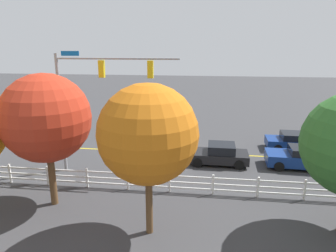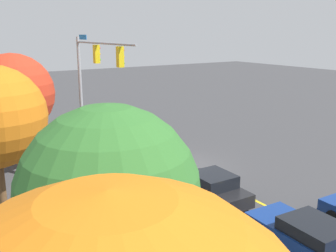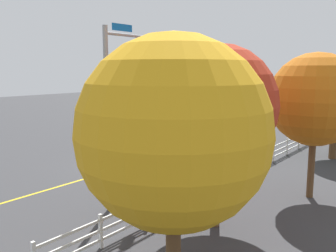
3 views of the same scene
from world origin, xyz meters
name	(u,v)px [view 3 (image 3 of 3)]	position (x,y,z in m)	size (l,w,h in m)	color
ground_plane	(127,166)	(0.00, 0.00, 0.00)	(120.00, 120.00, 0.00)	#38383A
lane_center_stripe	(169,154)	(-4.00, 0.00, 0.00)	(28.00, 0.16, 0.01)	gold
signal_assembly	(142,80)	(3.18, 4.18, 5.29)	(7.46, 0.38, 7.53)	gray
car_0	(196,147)	(-4.64, 1.80, 0.67)	(4.03, 2.02, 1.40)	black
car_1	(235,135)	(-10.08, 1.83, 0.69)	(4.65, 2.18, 1.41)	navy
car_2	(201,129)	(-10.73, -1.80, 0.66)	(4.82, 2.15, 1.35)	navy
white_rail_fence	(248,164)	(-3.00, 6.39, 0.60)	(26.10, 0.10, 1.15)	white
tree_0	(315,100)	(-1.41, 10.20, 4.43)	(4.08, 4.08, 6.48)	brown
tree_1	(217,105)	(3.87, 8.39, 4.49)	(4.28, 4.28, 6.64)	brown
tree_2	(336,98)	(-9.72, 9.10, 3.97)	(4.31, 4.31, 6.14)	brown
tree_3	(174,133)	(7.93, 9.56, 4.19)	(4.86, 4.86, 6.63)	brown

